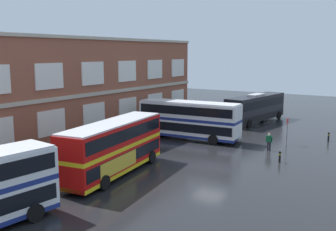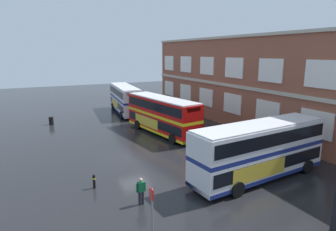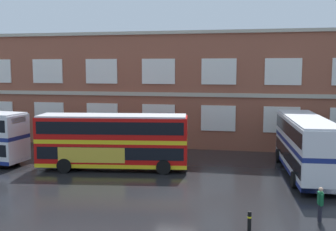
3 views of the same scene
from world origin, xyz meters
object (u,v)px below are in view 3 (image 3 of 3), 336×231
double_decker_middle (113,141)px  double_decker_far (306,145)px  safety_bollard_west (249,221)px  waiting_passenger (320,202)px

double_decker_middle → double_decker_far: (13.76, 1.17, 0.00)m
double_decker_far → safety_bollard_west: bearing=-108.7°
safety_bollard_west → double_decker_far: bearing=71.3°
double_decker_far → safety_bollard_west: size_ratio=11.75×
double_decker_far → waiting_passenger: double_decker_far is taller
double_decker_middle → safety_bollard_west: (10.04, -9.81, -1.66)m
safety_bollard_west → double_decker_middle: bearing=135.7°
double_decker_far → safety_bollard_west: 11.70m
double_decker_middle → double_decker_far: size_ratio=1.01×
double_decker_far → waiting_passenger: (-0.33, -8.93, -1.22)m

